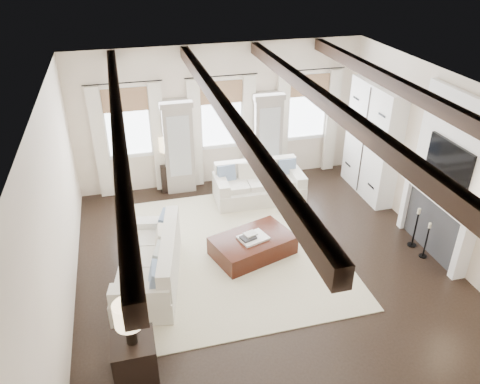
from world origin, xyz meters
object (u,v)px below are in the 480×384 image
object	(u,v)px
sofa_left	(152,265)
side_table_front	(135,357)
side_table_back	(170,176)
sofa_back	(258,185)
ottoman	(253,246)

from	to	relation	value
sofa_left	side_table_front	world-z (taller)	sofa_left
side_table_back	sofa_left	bearing A→B (deg)	-102.31
side_table_front	sofa_left	bearing A→B (deg)	77.34
sofa_back	side_table_back	world-z (taller)	sofa_back
ottoman	side_table_back	xyz separation A→B (m)	(-1.14, 2.92, 0.14)
sofa_back	side_table_front	distance (m)	5.06
sofa_back	ottoman	distance (m)	2.09
sofa_left	side_table_front	size ratio (longest dim) A/B	3.97
side_table_front	side_table_back	distance (m)	5.18
sofa_left	ottoman	bearing A→B (deg)	9.84
sofa_left	side_table_front	bearing A→B (deg)	-102.66
sofa_back	ottoman	xyz separation A→B (m)	(-0.70, -1.97, -0.14)
sofa_back	side_table_front	xyz separation A→B (m)	(-2.95, -4.11, -0.05)
sofa_left	side_table_back	world-z (taller)	sofa_left
sofa_back	sofa_left	xyz separation A→B (m)	(-2.54, -2.29, 0.03)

